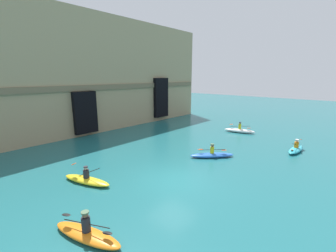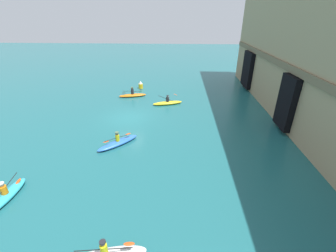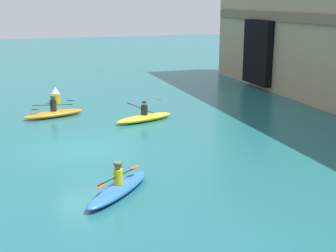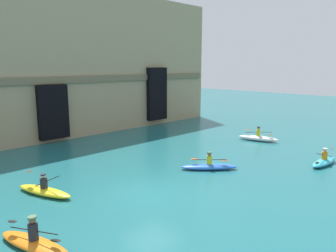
# 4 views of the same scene
# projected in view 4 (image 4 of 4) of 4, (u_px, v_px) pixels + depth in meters

# --- Properties ---
(ground_plane) EXTENTS (120.00, 120.00, 0.00)m
(ground_plane) POSITION_uv_depth(u_px,v_px,m) (151.00, 193.00, 15.92)
(ground_plane) COLOR #1E6066
(cliff_bluff) EXTENTS (37.73, 5.53, 12.69)m
(cliff_bluff) POSITION_uv_depth(u_px,v_px,m) (34.00, 63.00, 27.13)
(cliff_bluff) COLOR #9E8966
(cliff_bluff) RESTS_ON ground
(kayak_cyan) EXTENTS (2.90, 0.88, 1.07)m
(kayak_cyan) POSITION_uv_depth(u_px,v_px,m) (324.00, 161.00, 20.42)
(kayak_cyan) COLOR #33B2C6
(kayak_cyan) RESTS_ON ground
(kayak_blue) EXTENTS (3.00, 2.89, 1.08)m
(kayak_blue) POSITION_uv_depth(u_px,v_px,m) (209.00, 166.00, 19.52)
(kayak_blue) COLOR blue
(kayak_blue) RESTS_ON ground
(kayak_orange) EXTENTS (1.64, 3.30, 1.17)m
(kayak_orange) POSITION_uv_depth(u_px,v_px,m) (34.00, 242.00, 11.09)
(kayak_orange) COLOR orange
(kayak_orange) RESTS_ON ground
(kayak_white) EXTENTS (1.64, 3.37, 1.19)m
(kayak_white) POSITION_uv_depth(u_px,v_px,m) (258.00, 138.00, 26.93)
(kayak_white) COLOR white
(kayak_white) RESTS_ON ground
(kayak_yellow) EXTENTS (1.72, 3.33, 1.17)m
(kayak_yellow) POSITION_uv_depth(u_px,v_px,m) (44.00, 190.00, 15.72)
(kayak_yellow) COLOR yellow
(kayak_yellow) RESTS_ON ground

